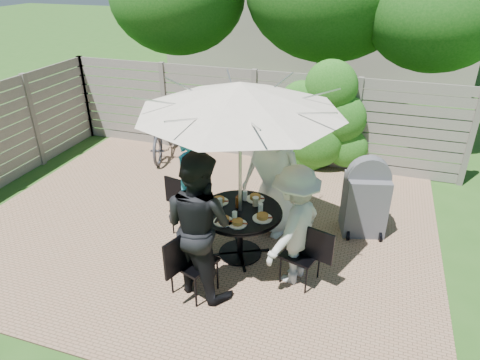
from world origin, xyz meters
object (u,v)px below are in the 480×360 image
(chair_left, at_px, (189,217))
(coffee_cup, at_px, (256,202))
(chair_right, at_px, (301,265))
(person_right, at_px, (294,226))
(patio_table, at_px, (240,224))
(glass_right, at_px, (261,208))
(bbq_grill, at_px, (365,199))
(chair_front, at_px, (194,274))
(glass_back, at_px, (245,196))
(plate_extra, at_px, (238,223))
(glass_front, at_px, (235,217))
(plate_front, at_px, (223,220))
(person_left, at_px, (194,186))
(syrup_jug, at_px, (239,202))
(umbrella, at_px, (240,97))
(plate_left, at_px, (219,201))
(plate_back, at_px, (255,198))
(person_back, at_px, (274,173))
(person_front, at_px, (199,225))
(bicycle, at_px, (164,132))
(glass_left, at_px, (220,203))
(chair_back, at_px, (277,210))
(plate_right, at_px, (262,217))

(chair_left, xyz_separation_m, coffee_cup, (1.08, -0.12, 0.54))
(chair_right, distance_m, person_right, 0.56)
(patio_table, relative_size, person_right, 0.88)
(glass_right, distance_m, bbq_grill, 1.73)
(chair_front, xyz_separation_m, person_right, (1.09, 0.66, 0.52))
(glass_back, relative_size, bbq_grill, 0.11)
(chair_left, relative_size, coffee_cup, 7.21)
(plate_extra, xyz_separation_m, glass_front, (-0.06, 0.06, 0.05))
(plate_front, relative_size, glass_front, 1.86)
(person_left, xyz_separation_m, syrup_jug, (0.75, -0.19, -0.02))
(plate_extra, bearing_deg, umbrella, 102.79)
(umbrella, bearing_deg, plate_left, 161.83)
(person_left, bearing_deg, plate_extra, -106.54)
(syrup_jug, bearing_deg, plate_back, 60.87)
(coffee_cup, relative_size, bbq_grill, 0.10)
(person_back, bearing_deg, person_front, -90.00)
(person_left, relative_size, plate_left, 6.46)
(umbrella, relative_size, chair_front, 3.35)
(umbrella, bearing_deg, person_left, 161.83)
(glass_back, distance_m, coffee_cup, 0.21)
(plate_back, xyz_separation_m, plate_extra, (-0.03, -0.68, 0.00))
(plate_front, height_order, glass_right, glass_right)
(person_left, height_order, glass_back, person_left)
(coffee_cup, relative_size, bicycle, 0.07)
(chair_left, xyz_separation_m, person_left, (0.13, -0.04, 0.58))
(person_back, relative_size, chair_right, 2.22)
(person_back, bearing_deg, plate_front, -90.00)
(plate_extra, distance_m, glass_back, 0.63)
(patio_table, distance_m, glass_front, 0.41)
(bicycle, bearing_deg, coffee_cup, -59.28)
(plate_back, xyz_separation_m, plate_front, (-0.22, -0.68, 0.00))
(coffee_cup, bearing_deg, person_left, 175.14)
(syrup_jug, bearing_deg, umbrella, -57.98)
(plate_left, bearing_deg, coffee_cup, 7.39)
(person_back, distance_m, plate_extra, 1.16)
(plate_back, height_order, glass_right, glass_right)
(syrup_jug, bearing_deg, person_left, 165.54)
(plate_front, bearing_deg, syrup_jug, 80.15)
(person_front, height_order, plate_extra, person_front)
(person_front, height_order, glass_left, person_front)
(person_left, bearing_deg, chair_front, -139.35)
(chair_right, bearing_deg, person_right, -1.39)
(person_right, relative_size, glass_right, 11.52)
(chair_back, bearing_deg, plate_back, -1.73)
(person_left, height_order, plate_front, person_left)
(bicycle, bearing_deg, glass_right, -59.76)
(plate_front, xyz_separation_m, coffee_cup, (0.28, 0.52, 0.04))
(plate_left, height_order, plate_right, same)
(syrup_jug, distance_m, coffee_cup, 0.23)
(person_right, bearing_deg, syrup_jug, -93.22)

